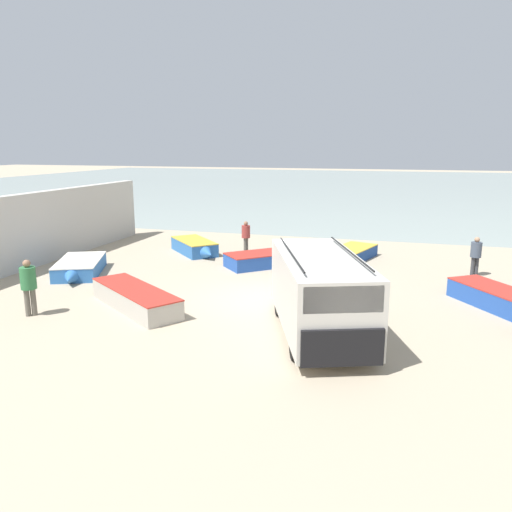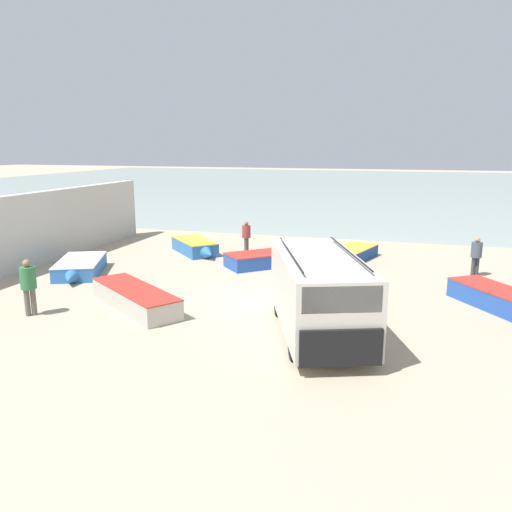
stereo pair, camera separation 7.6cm
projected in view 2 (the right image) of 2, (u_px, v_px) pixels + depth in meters
The scene contains 13 objects.
ground_plane at pixel (263, 297), 17.71m from camera, with size 200.00×200.00×0.00m, color tan.
sea_water at pixel (371, 186), 66.30m from camera, with size 120.00×80.00×0.01m, color #99A89E.
harbor_wall at pixel (23, 232), 21.42m from camera, with size 0.50×17.80×3.23m, color #BCB7AD.
parked_van at pixel (319, 292), 13.92m from camera, with size 3.88×5.85×2.40m.
fishing_rowboat_0 at pixel (132, 296), 16.60m from camera, with size 4.77×3.70×0.68m.
fishing_rowboat_1 at pixel (196, 247), 24.71m from camera, with size 3.30×3.34×0.66m.
fishing_rowboat_2 at pixel (264, 259), 22.16m from camera, with size 3.46×3.33×0.62m.
fishing_rowboat_3 at pixel (352, 253), 23.46m from camera, with size 2.35×4.09×0.56m.
fishing_rowboat_4 at pixel (492, 296), 16.63m from camera, with size 3.05×3.78×0.66m.
fishing_rowboat_5 at pixel (80, 267), 20.74m from camera, with size 2.83×4.01×0.60m.
fisherman_1 at pixel (28, 282), 15.54m from camera, with size 0.48×0.48×1.81m.
fisherman_2 at pixel (246, 234), 24.68m from camera, with size 0.42×0.42×1.60m.
fisherman_3 at pixel (476, 253), 20.30m from camera, with size 0.43×0.43×1.62m.
Camera 2 is at (4.67, -16.32, 5.25)m, focal length 35.00 mm.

